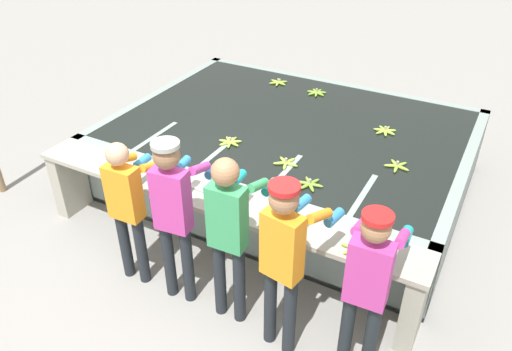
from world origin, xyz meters
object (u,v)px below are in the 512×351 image
banana_bunch_floating_4 (385,131)px  banana_bunch_floating_5 (230,142)px  banana_bunch_floating_6 (310,184)px  knife_0 (188,184)px  banana_bunch_floating_0 (397,166)px  worker_0 (128,201)px  banana_bunch_floating_1 (317,93)px  banana_bunch_ledge_0 (357,249)px  worker_2 (229,227)px  banana_bunch_floating_3 (278,82)px  worker_4 (368,280)px  banana_bunch_floating_2 (286,163)px  worker_1 (174,207)px  worker_3 (284,253)px

banana_bunch_floating_4 → banana_bunch_floating_5: 1.88m
banana_bunch_floating_6 → knife_0: 1.22m
banana_bunch_floating_0 → banana_bunch_floating_4: same height
worker_0 → banana_bunch_floating_6: 1.78m
banana_bunch_floating_1 → banana_bunch_ledge_0: (1.58, -2.90, 0.00)m
worker_2 → banana_bunch_floating_4: (0.58, 2.64, -0.16)m
banana_bunch_floating_3 → banana_bunch_floating_6: (1.48, -2.26, 0.00)m
worker_2 → worker_4: (1.21, 0.01, -0.05)m
banana_bunch_floating_1 → knife_0: 2.77m
banana_bunch_floating_3 → banana_bunch_floating_2: bearing=-61.5°
banana_bunch_ledge_0 → knife_0: banana_bunch_ledge_0 is taller
worker_2 → worker_0: bearing=-178.9°
worker_0 → banana_bunch_floating_2: (0.96, 1.42, -0.05)m
worker_0 → banana_bunch_floating_0: size_ratio=5.64×
worker_1 → banana_bunch_floating_2: 1.49m
worker_1 → banana_bunch_floating_0: worker_1 is taller
worker_2 → worker_3: worker_2 is taller
banana_bunch_floating_1 → banana_bunch_floating_5: size_ratio=1.00×
banana_bunch_floating_4 → banana_bunch_ledge_0: size_ratio=1.00×
worker_4 → banana_bunch_floating_3: size_ratio=5.75×
banana_bunch_ledge_0 → banana_bunch_floating_4: bearing=100.5°
worker_0 → worker_2: worker_2 is taller
banana_bunch_floating_6 → knife_0: size_ratio=0.81×
worker_3 → banana_bunch_floating_0: 2.04m
worker_4 → banana_bunch_floating_1: bearing=118.5°
worker_2 → knife_0: bearing=146.0°
banana_bunch_floating_3 → knife_0: banana_bunch_floating_3 is taller
banana_bunch_floating_4 → banana_bunch_ledge_0: (0.41, -2.22, 0.00)m
worker_3 → banana_bunch_floating_6: size_ratio=6.01×
banana_bunch_floating_4 → banana_bunch_floating_6: 1.54m
banana_bunch_floating_2 → banana_bunch_floating_4: size_ratio=0.99×
banana_bunch_floating_0 → banana_bunch_floating_1: size_ratio=0.99×
worker_1 → banana_bunch_floating_6: 1.42m
worker_3 → banana_bunch_floating_2: size_ratio=6.12×
banana_bunch_floating_0 → banana_bunch_floating_1: 2.07m
worker_2 → banana_bunch_floating_4: worker_2 is taller
worker_4 → banana_bunch_floating_6: (-0.96, 1.13, -0.10)m
banana_bunch_floating_0 → banana_bunch_floating_2: bearing=-154.6°
worker_2 → worker_4: worker_2 is taller
banana_bunch_floating_0 → worker_4: bearing=-81.6°
banana_bunch_floating_6 → banana_bunch_floating_4: bearing=77.5°
worker_0 → banana_bunch_floating_1: 3.38m
worker_0 → worker_3: (1.66, -0.07, 0.11)m
knife_0 → banana_bunch_floating_3: bearing=98.0°
worker_4 → banana_bunch_floating_1: 3.77m
banana_bunch_floating_1 → banana_bunch_floating_0: bearing=-42.9°
banana_bunch_floating_2 → banana_bunch_floating_0: bearing=25.4°
worker_0 → banana_bunch_floating_6: worker_0 is taller
worker_2 → banana_bunch_floating_1: size_ratio=6.08×
knife_0 → banana_bunch_floating_2: bearing=50.9°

